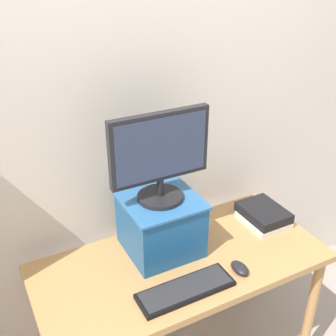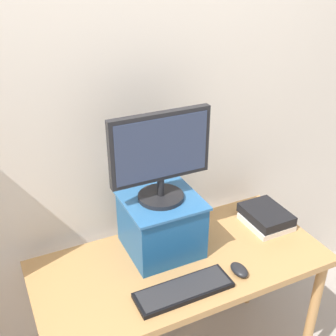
% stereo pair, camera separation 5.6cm
% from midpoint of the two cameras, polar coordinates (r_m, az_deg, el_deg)
% --- Properties ---
extents(back_wall, '(7.00, 0.08, 2.60)m').
position_cam_midpoint_polar(back_wall, '(2.07, -2.65, 5.93)').
color(back_wall, beige).
rests_on(back_wall, ground_plane).
extents(desk, '(1.36, 0.63, 0.77)m').
position_cam_midpoint_polar(desk, '(2.07, 2.58, -14.34)').
color(desk, '#B7844C').
rests_on(desk, ground_plane).
extents(riser_box, '(0.35, 0.34, 0.28)m').
position_cam_midpoint_polar(riser_box, '(1.99, -0.14, -7.43)').
color(riser_box, '#195189').
rests_on(riser_box, desk).
extents(computer_monitor, '(0.46, 0.21, 0.41)m').
position_cam_midpoint_polar(computer_monitor, '(1.81, -0.13, 1.85)').
color(computer_monitor, black).
rests_on(computer_monitor, riser_box).
extents(keyboard, '(0.42, 0.14, 0.02)m').
position_cam_midpoint_polar(keyboard, '(1.85, 3.04, -16.18)').
color(keyboard, black).
rests_on(keyboard, desk).
extents(computer_mouse, '(0.06, 0.10, 0.04)m').
position_cam_midpoint_polar(computer_mouse, '(1.96, 10.44, -13.41)').
color(computer_mouse, black).
rests_on(computer_mouse, desk).
extents(book_stack, '(0.21, 0.25, 0.08)m').
position_cam_midpoint_polar(book_stack, '(2.28, 13.82, -6.49)').
color(book_stack, silver).
rests_on(book_stack, desk).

